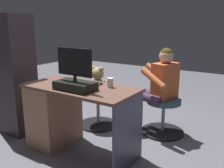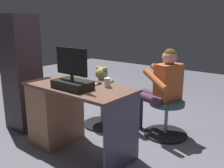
% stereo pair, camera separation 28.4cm
% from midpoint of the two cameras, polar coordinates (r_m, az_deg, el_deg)
% --- Properties ---
extents(ground_plane, '(10.00, 10.00, 0.00)m').
position_cam_midpoint_polar(ground_plane, '(3.22, 0.89, -12.11)').
color(ground_plane, slate).
extents(desk, '(1.24, 0.60, 0.76)m').
position_cam_midpoint_polar(desk, '(2.97, -8.95, -5.99)').
color(desk, brown).
rests_on(desk, ground_plane).
extents(monitor, '(0.42, 0.23, 0.42)m').
position_cam_midpoint_polar(monitor, '(2.50, -5.95, 1.25)').
color(monitor, black).
rests_on(monitor, desk).
extents(keyboard, '(0.42, 0.14, 0.02)m').
position_cam_midpoint_polar(keyboard, '(2.79, -3.67, 0.53)').
color(keyboard, black).
rests_on(keyboard, desk).
extents(computer_mouse, '(0.06, 0.10, 0.04)m').
position_cam_midpoint_polar(computer_mouse, '(2.97, -7.60, 1.45)').
color(computer_mouse, '#2F2A22').
rests_on(computer_mouse, desk).
extents(cup, '(0.07, 0.07, 0.10)m').
position_cam_midpoint_polar(cup, '(2.57, 2.14, 0.29)').
color(cup, white).
rests_on(cup, desk).
extents(tv_remote, '(0.10, 0.15, 0.02)m').
position_cam_midpoint_polar(tv_remote, '(2.77, -7.40, 0.35)').
color(tv_remote, black).
rests_on(tv_remote, desk).
extents(notebook_binder, '(0.23, 0.30, 0.02)m').
position_cam_midpoint_polar(notebook_binder, '(2.61, -4.15, -0.35)').
color(notebook_binder, silver).
rests_on(notebook_binder, desk).
extents(office_chair_teddy, '(0.53, 0.53, 0.47)m').
position_cam_midpoint_polar(office_chair_teddy, '(3.48, 0.03, -5.20)').
color(office_chair_teddy, black).
rests_on(office_chair_teddy, ground_plane).
extents(teddy_bear, '(0.26, 0.26, 0.38)m').
position_cam_midpoint_polar(teddy_bear, '(3.39, 0.16, 0.71)').
color(teddy_bear, tan).
rests_on(teddy_bear, office_chair_teddy).
extents(visitor_chair, '(0.55, 0.55, 0.47)m').
position_cam_midpoint_polar(visitor_chair, '(3.28, 14.82, -7.06)').
color(visitor_chair, black).
rests_on(visitor_chair, ground_plane).
extents(person, '(0.58, 0.56, 1.11)m').
position_cam_midpoint_polar(person, '(3.17, 13.61, -0.27)').
color(person, '#C85F31').
rests_on(person, ground_plane).
extents(equipment_rack, '(0.44, 0.36, 1.52)m').
position_cam_midpoint_polar(equipment_rack, '(3.44, -17.83, 2.32)').
color(equipment_rack, '#30262E').
rests_on(equipment_rack, ground_plane).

